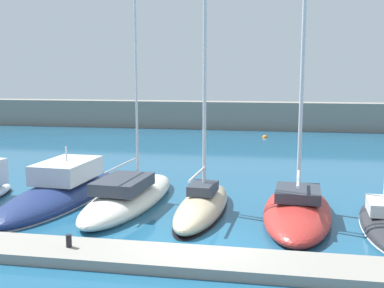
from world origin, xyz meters
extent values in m
plane|color=#1E567A|center=(0.00, 0.00, 0.00)|extent=(120.00, 120.00, 0.00)
cube|color=gray|center=(0.00, -1.51, 0.18)|extent=(30.53, 2.02, 0.35)
cube|color=gray|center=(0.00, 37.30, 1.54)|extent=(108.00, 2.54, 3.09)
ellipsoid|color=navy|center=(-7.94, 5.40, 0.22)|extent=(3.90, 10.61, 1.30)
ellipsoid|color=silver|center=(-7.94, 5.40, 0.02)|extent=(3.94, 10.71, 0.12)
cube|color=silver|center=(-7.89, 6.11, 1.36)|extent=(2.57, 3.88, 0.98)
cube|color=black|center=(-7.84, 6.93, 1.51)|extent=(2.17, 1.06, 0.55)
cylinder|color=silver|center=(-7.89, 6.11, 2.23)|extent=(0.08, 0.08, 0.75)
ellipsoid|color=silver|center=(-4.22, 5.16, 0.31)|extent=(3.52, 9.65, 1.24)
cylinder|color=silver|center=(-4.31, 4.17, 2.12)|extent=(0.37, 3.50, 0.08)
cube|color=#333842|center=(-4.29, 4.36, 1.21)|extent=(2.30, 3.33, 0.56)
ellipsoid|color=beige|center=(-0.51, 4.25, 0.32)|extent=(2.38, 7.35, 1.24)
ellipsoid|color=black|center=(-0.51, 4.25, 0.02)|extent=(2.40, 7.42, 0.12)
cylinder|color=silver|center=(-0.49, 4.61, 7.98)|extent=(0.16, 0.16, 14.07)
cylinder|color=silver|center=(-0.58, 3.29, 2.07)|extent=(0.31, 3.09, 0.11)
cube|color=#333842|center=(-0.51, 4.37, 1.16)|extent=(1.25, 1.76, 0.43)
ellipsoid|color=#B72D28|center=(3.70, 4.45, 0.26)|extent=(3.39, 8.76, 1.28)
cylinder|color=silver|center=(3.77, 5.69, 7.32)|extent=(0.18, 0.18, 12.84)
cylinder|color=silver|center=(3.66, 3.61, 1.94)|extent=(0.30, 3.06, 0.12)
cube|color=#333842|center=(3.70, 4.37, 1.12)|extent=(2.03, 2.43, 0.44)
ellipsoid|color=silver|center=(7.18, 3.55, 0.02)|extent=(2.30, 6.75, 0.12)
sphere|color=orange|center=(1.69, 30.29, 0.00)|extent=(0.53, 0.53, 0.53)
cylinder|color=black|center=(-4.31, -1.51, 0.57)|extent=(0.20, 0.20, 0.44)
camera|label=1|loc=(2.62, -16.00, 6.34)|focal=43.70mm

